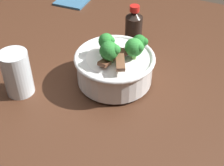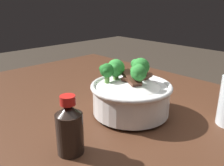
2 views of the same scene
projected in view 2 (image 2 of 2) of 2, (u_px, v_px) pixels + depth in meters
rice_bowl at (131, 93)px, 0.62m from camera, size 0.21×0.21×0.15m
soy_sauce_bottle at (70, 128)px, 0.46m from camera, size 0.05×0.05×0.12m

